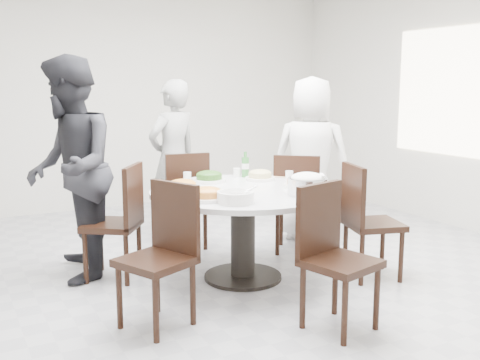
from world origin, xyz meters
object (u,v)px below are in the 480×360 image
chair_se (374,222)px  diner_right (311,159)px  chair_s (341,259)px  diner_middle (173,159)px  chair_n (183,199)px  dining_table (243,234)px  soup_bowl (236,197)px  chair_nw (112,222)px  chair_sw (155,258)px  chair_ne (297,203)px  rice_bowl (307,187)px  diner_left (70,169)px  beverage_bottle (245,164)px

chair_se → diner_right: (0.22, 1.21, 0.36)m
chair_s → diner_middle: bearing=78.3°
chair_n → diner_middle: (0.06, 0.40, 0.34)m
dining_table → soup_bowl: (-0.29, -0.42, 0.42)m
chair_nw → chair_se: 2.15m
chair_nw → diner_middle: size_ratio=0.58×
chair_n → diner_middle: bearing=-90.0°
chair_sw → chair_s: size_ratio=1.00×
diner_middle → chair_ne: bearing=110.6°
chair_s → chair_se: (0.87, 0.67, 0.00)m
chair_n → soup_bowl: (-0.21, -1.50, 0.32)m
chair_ne → rice_bowl: chair_ne is taller
diner_right → dining_table: bearing=79.1°
dining_table → soup_bowl: bearing=-124.4°
rice_bowl → soup_bowl: size_ratio=1.13×
chair_s → diner_left: size_ratio=0.52×
chair_se → diner_middle: bearing=43.3°
chair_sw → beverage_bottle: beverage_bottle is taller
beverage_bottle → diner_left: bearing=174.0°
chair_ne → chair_se: 0.92m
beverage_bottle → diner_right: bearing=13.4°
chair_n → diner_right: 1.36m
chair_n → chair_nw: size_ratio=1.00×
chair_s → diner_left: 2.30m
dining_table → diner_right: size_ratio=0.90×
chair_nw → beverage_bottle: (1.25, 0.00, 0.39)m
soup_bowl → chair_nw: bearing=124.7°
chair_n → diner_left: diner_left is taller
beverage_bottle → chair_n: bearing=124.9°
dining_table → chair_s: 1.16m
diner_middle → rice_bowl: bearing=82.3°
diner_middle → dining_table: bearing=72.6°
chair_nw → chair_sw: same height
rice_bowl → chair_s: bearing=-107.9°
dining_table → diner_middle: (-0.02, 1.48, 0.44)m
diner_right → beverage_bottle: size_ratio=7.17×
chair_s → beverage_bottle: (0.21, 1.67, 0.39)m
rice_bowl → chair_ne: bearing=60.1°
rice_bowl → dining_table: bearing=127.9°
chair_ne → chair_se: bearing=137.1°
chair_sw → diner_left: bearing=168.2°
dining_table → chair_ne: 0.94m
chair_nw → diner_left: 0.54m
diner_middle → beverage_bottle: (0.33, -0.96, 0.05)m
chair_nw → chair_s: size_ratio=1.00×
chair_nw → diner_right: bearing=130.8°
chair_se → diner_middle: 2.22m
chair_ne → chair_se: same height
chair_ne → rice_bowl: 1.05m
beverage_bottle → chair_sw: bearing=-139.5°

